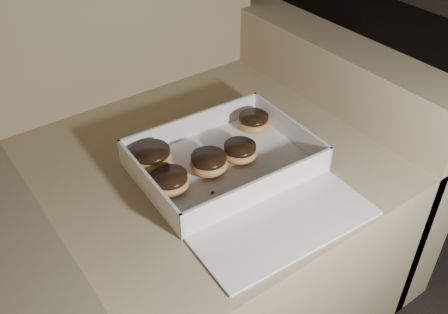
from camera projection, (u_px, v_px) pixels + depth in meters
floor at (270, 262)px, 1.43m from camera, size 4.50×4.50×0.00m
armchair at (180, 184)px, 1.21m from camera, size 0.98×0.83×1.02m
bakery_box at (235, 172)px, 1.02m from camera, size 0.37×0.43×0.06m
donut_a at (151, 157)px, 1.03m from camera, size 0.08×0.08×0.04m
donut_b at (253, 122)px, 1.14m from camera, size 0.07×0.07×0.04m
donut_c at (209, 163)px, 1.01m from camera, size 0.08×0.08×0.04m
donut_d at (170, 182)px, 0.97m from camera, size 0.08×0.08×0.04m
donut_e at (240, 152)px, 1.05m from camera, size 0.07×0.07×0.04m
crumb_a at (183, 190)px, 0.98m from camera, size 0.01×0.01×0.00m
crumb_b at (217, 172)px, 1.02m from camera, size 0.01×0.01×0.00m
crumb_c at (212, 193)px, 0.97m from camera, size 0.01×0.01×0.00m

